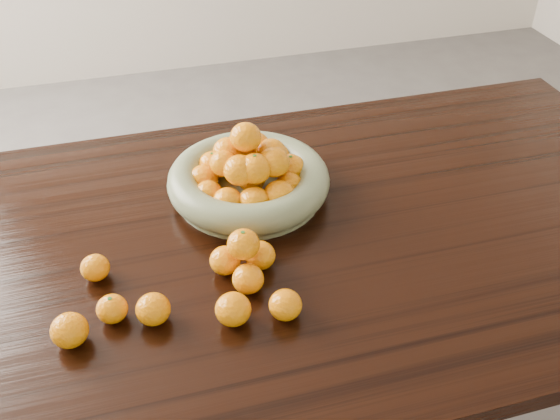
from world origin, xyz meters
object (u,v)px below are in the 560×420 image
object	(u,v)px
loose_orange_0	(112,309)
orange_pyramid	(244,259)
dining_table	(265,268)
fruit_bowl	(249,177)

from	to	relation	value
loose_orange_0	orange_pyramid	bearing A→B (deg)	10.50
orange_pyramid	dining_table	bearing A→B (deg)	57.57
fruit_bowl	orange_pyramid	bearing A→B (deg)	-105.38
fruit_bowl	loose_orange_0	distance (m)	0.44
dining_table	orange_pyramid	distance (m)	0.18
dining_table	fruit_bowl	size ratio (longest dim) A/B	5.51
fruit_bowl	orange_pyramid	distance (m)	0.27
loose_orange_0	dining_table	bearing A→B (deg)	25.14
dining_table	loose_orange_0	world-z (taller)	loose_orange_0
dining_table	orange_pyramid	world-z (taller)	orange_pyramid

